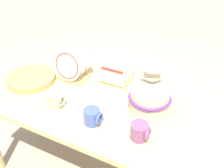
{
  "coord_description": "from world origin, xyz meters",
  "views": [
    {
      "loc": [
        0.58,
        -1.13,
        1.62
      ],
      "look_at": [
        0.0,
        0.0,
        0.76
      ],
      "focal_mm": 42.0,
      "sensor_mm": 36.0,
      "label": 1
    }
  ],
  "objects_px": {
    "ceramic_vase": "(150,93)",
    "mug_sage_glaze": "(56,99)",
    "mug_cobalt_glaze": "(93,117)",
    "wicker_charger_stack": "(31,78)",
    "mug_plum_glaze": "(140,132)",
    "dish_rack_round_plates": "(72,68)",
    "dish_rack_square_plates": "(116,72)"
  },
  "relations": [
    {
      "from": "ceramic_vase",
      "to": "mug_sage_glaze",
      "type": "distance_m",
      "value": 0.54
    },
    {
      "from": "mug_sage_glaze",
      "to": "mug_cobalt_glaze",
      "type": "bearing_deg",
      "value": -6.84
    },
    {
      "from": "wicker_charger_stack",
      "to": "mug_sage_glaze",
      "type": "relative_size",
      "value": 3.23
    },
    {
      "from": "mug_cobalt_glaze",
      "to": "mug_plum_glaze",
      "type": "distance_m",
      "value": 0.27
    },
    {
      "from": "ceramic_vase",
      "to": "mug_sage_glaze",
      "type": "relative_size",
      "value": 3.03
    },
    {
      "from": "dish_rack_round_plates",
      "to": "mug_cobalt_glaze",
      "type": "height_order",
      "value": "dish_rack_round_plates"
    },
    {
      "from": "dish_rack_round_plates",
      "to": "mug_cobalt_glaze",
      "type": "distance_m",
      "value": 0.47
    },
    {
      "from": "wicker_charger_stack",
      "to": "mug_sage_glaze",
      "type": "height_order",
      "value": "mug_sage_glaze"
    },
    {
      "from": "dish_rack_round_plates",
      "to": "dish_rack_square_plates",
      "type": "distance_m",
      "value": 0.29
    },
    {
      "from": "mug_sage_glaze",
      "to": "mug_plum_glaze",
      "type": "distance_m",
      "value": 0.53
    },
    {
      "from": "dish_rack_square_plates",
      "to": "mug_cobalt_glaze",
      "type": "distance_m",
      "value": 0.43
    },
    {
      "from": "dish_rack_round_plates",
      "to": "wicker_charger_stack",
      "type": "height_order",
      "value": "dish_rack_round_plates"
    },
    {
      "from": "mug_sage_glaze",
      "to": "mug_cobalt_glaze",
      "type": "distance_m",
      "value": 0.27
    },
    {
      "from": "mug_sage_glaze",
      "to": "dish_rack_round_plates",
      "type": "bearing_deg",
      "value": 104.85
    },
    {
      "from": "wicker_charger_stack",
      "to": "mug_cobalt_glaze",
      "type": "height_order",
      "value": "mug_cobalt_glaze"
    },
    {
      "from": "dish_rack_round_plates",
      "to": "ceramic_vase",
      "type": "bearing_deg",
      "value": -8.26
    },
    {
      "from": "dish_rack_square_plates",
      "to": "mug_cobalt_glaze",
      "type": "relative_size",
      "value": 2.07
    },
    {
      "from": "dish_rack_square_plates",
      "to": "wicker_charger_stack",
      "type": "relative_size",
      "value": 0.64
    },
    {
      "from": "dish_rack_square_plates",
      "to": "mug_cobalt_glaze",
      "type": "xyz_separation_m",
      "value": [
        0.07,
        -0.43,
        -0.02
      ]
    },
    {
      "from": "dish_rack_round_plates",
      "to": "mug_sage_glaze",
      "type": "relative_size",
      "value": 2.3
    },
    {
      "from": "ceramic_vase",
      "to": "wicker_charger_stack",
      "type": "height_order",
      "value": "ceramic_vase"
    },
    {
      "from": "dish_rack_square_plates",
      "to": "mug_plum_glaze",
      "type": "xyz_separation_m",
      "value": [
        0.34,
        -0.42,
        -0.02
      ]
    },
    {
      "from": "dish_rack_square_plates",
      "to": "wicker_charger_stack",
      "type": "height_order",
      "value": "dish_rack_square_plates"
    },
    {
      "from": "dish_rack_round_plates",
      "to": "dish_rack_square_plates",
      "type": "bearing_deg",
      "value": 22.22
    },
    {
      "from": "wicker_charger_stack",
      "to": "mug_cobalt_glaze",
      "type": "distance_m",
      "value": 0.6
    },
    {
      "from": "ceramic_vase",
      "to": "wicker_charger_stack",
      "type": "bearing_deg",
      "value": -175.47
    },
    {
      "from": "ceramic_vase",
      "to": "dish_rack_round_plates",
      "type": "bearing_deg",
      "value": 171.74
    },
    {
      "from": "dish_rack_square_plates",
      "to": "mug_cobalt_glaze",
      "type": "height_order",
      "value": "dish_rack_square_plates"
    },
    {
      "from": "mug_plum_glaze",
      "to": "mug_sage_glaze",
      "type": "bearing_deg",
      "value": 177.8
    },
    {
      "from": "dish_rack_square_plates",
      "to": "wicker_charger_stack",
      "type": "xyz_separation_m",
      "value": [
        -0.51,
        -0.26,
        -0.05
      ]
    },
    {
      "from": "wicker_charger_stack",
      "to": "mug_sage_glaze",
      "type": "bearing_deg",
      "value": -23.87
    },
    {
      "from": "mug_sage_glaze",
      "to": "ceramic_vase",
      "type": "bearing_deg",
      "value": 22.05
    }
  ]
}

